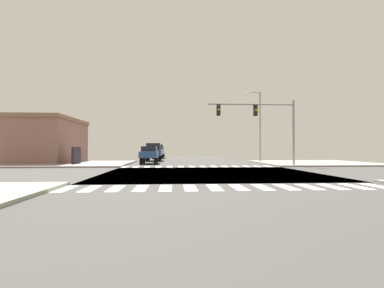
% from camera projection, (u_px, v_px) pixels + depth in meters
% --- Properties ---
extents(ground, '(90.00, 90.00, 0.05)m').
position_uv_depth(ground, '(210.00, 173.00, 19.41)').
color(ground, '#413F3D').
extents(sidewalk_corner_ne, '(12.00, 12.00, 0.14)m').
position_uv_depth(sidewalk_corner_ne, '(314.00, 163.00, 32.22)').
color(sidewalk_corner_ne, gray).
rests_on(sidewalk_corner_ne, ground).
extents(sidewalk_corner_nw, '(12.00, 12.00, 0.14)m').
position_uv_depth(sidewalk_corner_nw, '(71.00, 164.00, 30.55)').
color(sidewalk_corner_nw, gray).
rests_on(sidewalk_corner_nw, ground).
extents(crosswalk_near, '(13.50, 2.00, 0.01)m').
position_uv_depth(crosswalk_near, '(227.00, 187.00, 12.11)').
color(crosswalk_near, white).
rests_on(crosswalk_near, ground).
extents(crosswalk_far, '(13.50, 2.00, 0.01)m').
position_uv_depth(crosswalk_far, '(197.00, 166.00, 26.68)').
color(crosswalk_far, white).
rests_on(crosswalk_far, ground).
extents(traffic_signal_mast, '(8.05, 0.55, 6.08)m').
position_uv_depth(traffic_signal_mast, '(259.00, 117.00, 26.97)').
color(traffic_signal_mast, gray).
rests_on(traffic_signal_mast, ground).
extents(street_lamp, '(1.78, 0.32, 8.45)m').
position_uv_depth(street_lamp, '(258.00, 120.00, 35.16)').
color(street_lamp, gray).
rests_on(street_lamp, ground).
extents(bank_building, '(13.70, 10.60, 5.08)m').
position_uv_depth(bank_building, '(21.00, 141.00, 33.13)').
color(bank_building, '#8A6156').
rests_on(bank_building, ground).
extents(pickup_nearside_1, '(2.00, 5.10, 2.35)m').
position_uv_depth(pickup_nearside_1, '(154.00, 151.00, 39.03)').
color(pickup_nearside_1, black).
rests_on(pickup_nearside_1, ground).
extents(sedan_farside_1, '(1.80, 4.30, 1.88)m').
position_uv_depth(sedan_farside_1, '(160.00, 151.00, 58.16)').
color(sedan_farside_1, black).
rests_on(sedan_farside_1, ground).
extents(sedan_crossing_2, '(1.80, 4.30, 1.88)m').
position_uv_depth(sedan_crossing_2, '(149.00, 153.00, 31.60)').
color(sedan_crossing_2, black).
rests_on(sedan_crossing_2, ground).
extents(suv_queued_1, '(1.96, 4.60, 2.34)m').
position_uv_depth(suv_queued_1, '(158.00, 150.00, 49.39)').
color(suv_queued_1, black).
rests_on(suv_queued_1, ground).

